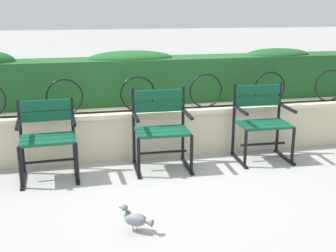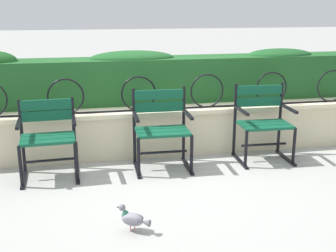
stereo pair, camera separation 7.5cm
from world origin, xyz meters
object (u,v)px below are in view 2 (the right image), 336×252
object	(u,v)px
park_chair_centre	(161,127)
park_chair_right	(263,121)
park_chair_left	(48,135)
pigeon_near_chairs	(133,219)

from	to	relation	value
park_chair_centre	park_chair_right	xyz separation A→B (m)	(1.22, 0.03, 0.00)
park_chair_left	park_chair_right	world-z (taller)	park_chair_right
park_chair_right	pigeon_near_chairs	bearing A→B (deg)	-140.28
pigeon_near_chairs	park_chair_left	bearing A→B (deg)	117.62
park_chair_centre	park_chair_left	bearing A→B (deg)	-178.99
park_chair_left	park_chair_centre	bearing A→B (deg)	1.01
park_chair_left	park_chair_centre	world-z (taller)	park_chair_centre
park_chair_left	pigeon_near_chairs	distance (m)	1.60
park_chair_right	park_chair_left	bearing A→B (deg)	-178.79
park_chair_left	park_chair_right	size ratio (longest dim) A/B	0.92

